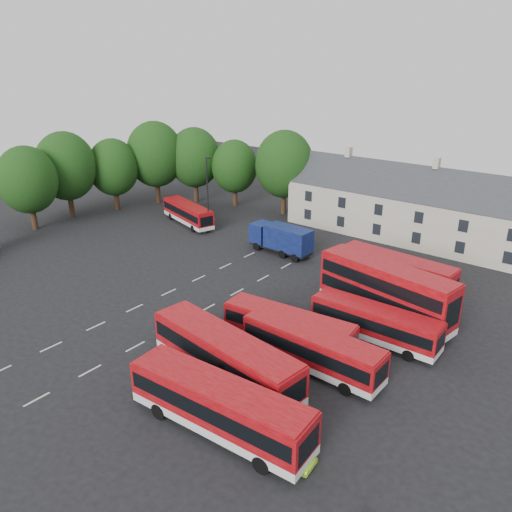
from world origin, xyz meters
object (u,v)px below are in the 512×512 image
Objects in this scene: bus_dd_south at (386,289)px; lamppost at (208,193)px; silver_car at (205,223)px; lime_car at (281,449)px; box_truck at (281,238)px; bus_row_a at (219,404)px.

bus_dd_south is 27.55m from lamppost.
silver_car is (-28.04, 7.87, -2.05)m from bus_dd_south.
lamppost is (1.48, -0.91, 4.36)m from silver_car.
silver_car is 1.05× the size of lime_car.
box_truck is 30.66m from lime_car.
lime_car is (17.81, -24.93, -1.18)m from box_truck.
silver_car is 4.69m from lamppost.
silver_car is at bearing 44.56° from lime_car.
lamppost is (-11.15, 0.14, 3.24)m from box_truck.
silver_car is at bearing 148.41° from lamppost.
bus_dd_south reaches higher than box_truck.
bus_dd_south is at bearing 2.58° from lime_car.
lamppost is (-26.56, 6.96, 2.30)m from bus_dd_south.
box_truck is at bearing -30.34° from silver_car.
box_truck is 0.79× the size of lamppost.
silver_car is (-12.63, 1.05, -1.12)m from box_truck.
bus_dd_south is at bearing 81.33° from bus_row_a.
lamppost reaches higher than bus_row_a.
lime_car is at bearing -72.68° from bus_dd_south.
bus_dd_south is 1.61× the size of box_truck.
bus_dd_south is 16.88m from box_truck.
silver_car is at bearing 131.26° from bus_row_a.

